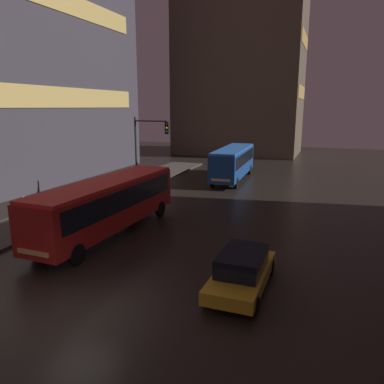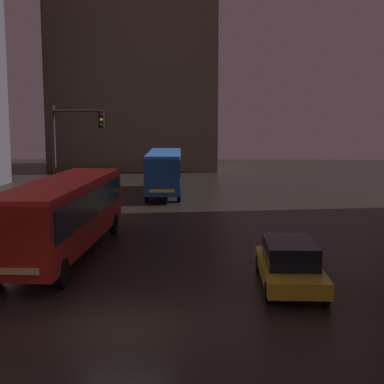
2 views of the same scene
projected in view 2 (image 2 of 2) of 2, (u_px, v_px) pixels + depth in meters
name	position (u px, v px, depth m)	size (l,w,h in m)	color
ground_plane	(123.00, 326.00, 14.38)	(120.00, 120.00, 0.00)	black
building_far_backdrop	(138.00, 56.00, 60.11)	(18.07, 12.00, 25.06)	brown
bus_near	(65.00, 209.00, 21.66)	(2.76, 11.33, 3.08)	#AD1E19
bus_far	(165.00, 168.00, 39.32)	(2.85, 10.39, 3.15)	#194793
car_taxi	(290.00, 263.00, 17.76)	(1.98, 4.75, 1.54)	gold
traffic_light_main	(71.00, 143.00, 29.79)	(2.91, 0.35, 6.29)	#2D2D2D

